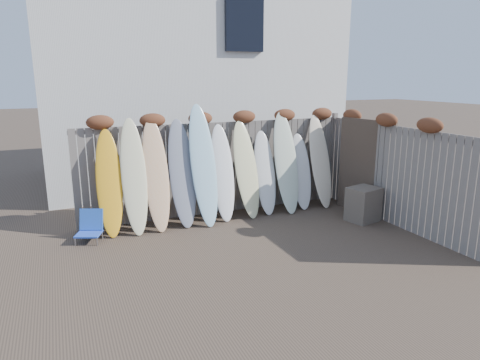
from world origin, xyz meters
name	(u,v)px	position (x,y,z in m)	size (l,w,h in m)	color
ground	(267,251)	(0.00, 0.00, 0.00)	(80.00, 80.00, 0.00)	#493A2D
back_fence	(221,160)	(0.06, 2.39, 1.18)	(6.05, 0.28, 2.24)	slate
right_fence	(396,169)	(2.99, 0.25, 1.14)	(0.28, 4.40, 2.24)	slate
house	(185,68)	(0.50, 6.50, 3.20)	(8.50, 5.50, 6.33)	silver
beach_chair	(90,227)	(-2.77, 1.73, 0.26)	(0.56, 0.58, 0.57)	blue
wooden_crate	(363,204)	(2.57, 0.65, 0.36)	(0.61, 0.51, 0.71)	#473F35
lattice_panel	(365,167)	(2.95, 1.13, 1.03)	(0.06, 1.38, 2.06)	brown
surfboard_0	(109,183)	(-2.35, 1.97, 1.00)	(0.47, 0.07, 2.07)	#FBAC1B
surfboard_1	(134,176)	(-1.90, 1.93, 1.09)	(0.47, 0.07, 2.27)	beige
surfboard_2	(156,175)	(-1.47, 1.93, 1.08)	(0.49, 0.07, 2.25)	#FFCE82
surfboard_3	(182,173)	(-0.94, 1.96, 1.06)	(0.52, 0.07, 2.22)	gray
surfboard_4	(203,165)	(-0.51, 1.88, 1.21)	(0.52, 0.07, 2.52)	#9FD2E9
surfboard_5	(222,173)	(-0.06, 1.98, 0.99)	(0.48, 0.07, 2.06)	white
surfboard_6	(246,169)	(0.47, 1.96, 1.02)	(0.52, 0.07, 2.13)	beige
surfboard_7	(265,173)	(0.94, 2.00, 0.90)	(0.47, 0.07, 1.87)	white
surfboard_8	(286,163)	(1.43, 1.94, 1.10)	(0.53, 0.07, 2.28)	silver
surfboard_9	(301,171)	(1.86, 2.01, 0.84)	(0.47, 0.07, 1.75)	silver
surfboard_10	(320,161)	(2.35, 1.98, 1.05)	(0.49, 0.07, 2.18)	beige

